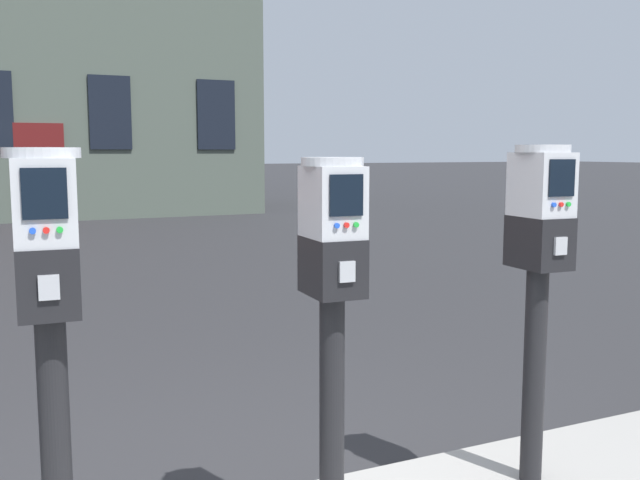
{
  "coord_description": "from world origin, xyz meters",
  "views": [
    {
      "loc": [
        -0.91,
        -2.38,
        1.51
      ],
      "look_at": [
        0.17,
        -0.08,
        1.19
      ],
      "focal_mm": 40.11,
      "sensor_mm": 36.0,
      "label": 1
    }
  ],
  "objects": [
    {
      "name": "parking_meter_end_of_row",
      "position": [
        1.1,
        -0.18,
        1.1
      ],
      "size": [
        0.23,
        0.26,
        1.39
      ],
      "rotation": [
        0.0,
        0.0,
        -1.62
      ],
      "color": "black",
      "rests_on": "sidewalk_slab"
    },
    {
      "name": "parking_meter_near_kerb",
      "position": [
        -0.76,
        -0.18,
        1.09
      ],
      "size": [
        0.23,
        0.26,
        1.38
      ],
      "rotation": [
        0.0,
        0.0,
        -1.62
      ],
      "color": "black",
      "rests_on": "sidewalk_slab"
    },
    {
      "name": "parking_meter_twin_adjacent",
      "position": [
        0.17,
        -0.18,
        1.07
      ],
      "size": [
        0.23,
        0.26,
        1.35
      ],
      "rotation": [
        0.0,
        0.0,
        -1.62
      ],
      "color": "black",
      "rests_on": "sidewalk_slab"
    }
  ]
}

